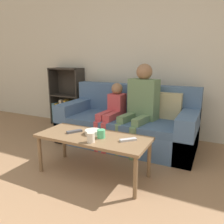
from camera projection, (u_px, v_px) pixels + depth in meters
wall_back at (149, 54)px, 3.45m from camera, size 12.00×0.06×2.60m
couch at (128, 125)px, 3.20m from camera, size 1.94×0.86×0.85m
bookshelf at (67, 103)px, 4.18m from camera, size 0.63×0.28×1.06m
coffee_table at (93, 140)px, 2.29m from camera, size 1.19×0.50×0.44m
person_adult at (141, 101)px, 2.95m from camera, size 0.45×0.65×1.16m
person_child at (112, 111)px, 3.10m from camera, size 0.25×0.61×0.89m
cup_near at (91, 138)px, 2.09m from camera, size 0.08×0.08×0.10m
cup_far at (101, 134)px, 2.21m from camera, size 0.08×0.08×0.09m
tv_remote_0 at (128, 140)px, 2.14m from camera, size 0.15×0.15×0.02m
tv_remote_1 at (74, 131)px, 2.38m from camera, size 0.14×0.17×0.02m
snack_bowl at (93, 132)px, 2.33m from camera, size 0.17×0.17×0.05m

